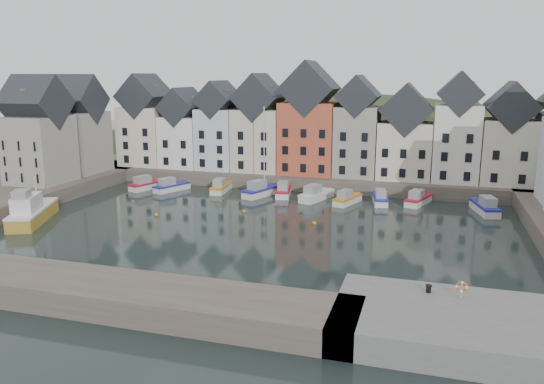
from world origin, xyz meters
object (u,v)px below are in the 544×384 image
at_px(boat_a, 147,185).
at_px(boat_d, 261,190).
at_px(mooring_bollard, 429,288).
at_px(life_ring_post, 462,287).
at_px(large_vessel, 31,212).

xyz_separation_m(boat_a, boat_d, (18.63, 0.56, 0.14)).
distance_m(boat_a, boat_d, 18.64).
xyz_separation_m(boat_a, mooring_bollard, (42.78, -34.23, 1.58)).
bearing_deg(life_ring_post, boat_a, 142.39).
relative_size(large_vessel, life_ring_post, 8.65).
height_order(large_vessel, life_ring_post, large_vessel).
height_order(boat_a, boat_d, boat_d).
xyz_separation_m(large_vessel, life_ring_post, (48.48, -13.47, 1.52)).
bearing_deg(boat_a, mooring_bollard, -20.64).
distance_m(large_vessel, life_ring_post, 50.34).
height_order(boat_d, mooring_bollard, boat_d).
bearing_deg(boat_a, large_vessel, -81.28).
height_order(large_vessel, mooring_bollard, large_vessel).
bearing_deg(mooring_bollard, life_ring_post, -11.18).
height_order(mooring_bollard, life_ring_post, life_ring_post).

